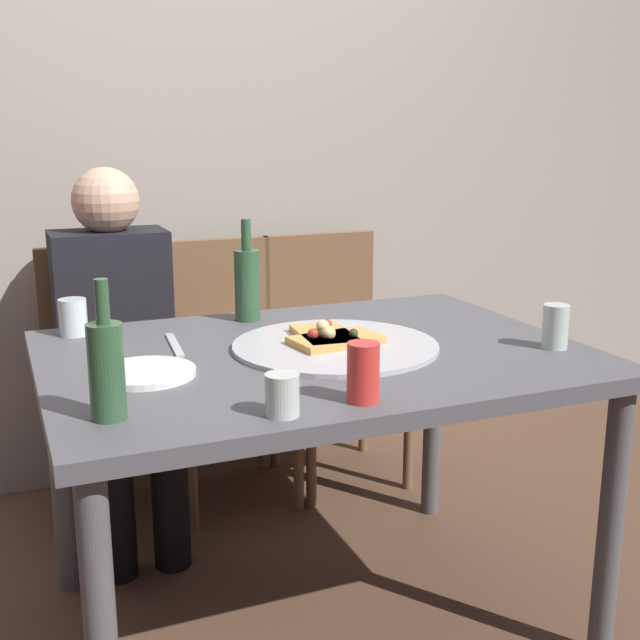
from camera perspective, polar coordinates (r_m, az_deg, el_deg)
ground_plane at (r=2.29m, az=-0.33°, el=-20.57°), size 8.00×8.00×0.00m
back_wall at (r=3.01m, az=-9.09°, el=13.71°), size 6.00×0.10×2.60m
dining_table at (r=1.99m, az=-0.35°, el=-4.51°), size 1.31×0.96×0.75m
pizza_tray at (r=1.99m, az=1.11°, el=-1.86°), size 0.52×0.52×0.01m
pizza_slice_last at (r=2.02m, az=0.35°, el=-1.06°), size 0.15×0.23×0.05m
pizza_slice_extra at (r=1.98m, az=1.06°, el=-1.37°), size 0.24×0.16×0.05m
wine_bottle at (r=2.27m, az=-5.25°, el=2.70°), size 0.07×0.07×0.29m
beer_bottle at (r=1.54m, az=-15.07°, el=-3.31°), size 0.07×0.07×0.27m
tumbler_near at (r=2.06m, az=16.52°, el=-0.45°), size 0.06×0.06×0.11m
tumbler_far at (r=2.20m, az=-17.28°, el=0.19°), size 0.07×0.07×0.10m
wine_glass at (r=1.52m, az=-2.72°, el=-5.38°), size 0.07×0.07×0.08m
soda_can at (r=1.59m, az=3.11°, el=-3.77°), size 0.07×0.07×0.12m
plate_stack at (r=1.81m, az=-12.44°, el=-3.72°), size 0.22×0.22×0.02m
table_knife at (r=2.04m, az=-10.39°, el=-1.76°), size 0.04×0.22×0.01m
chair_left at (r=2.76m, az=-14.59°, el=-3.08°), size 0.44×0.44×0.90m
chair_middle at (r=2.83m, az=-7.16°, el=-2.32°), size 0.44×0.44×0.90m
chair_right at (r=2.97m, az=0.80°, el=-1.47°), size 0.44×0.44×0.90m
guest_in_sweater at (r=2.59m, az=-14.27°, el=-1.27°), size 0.36×0.56×1.17m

